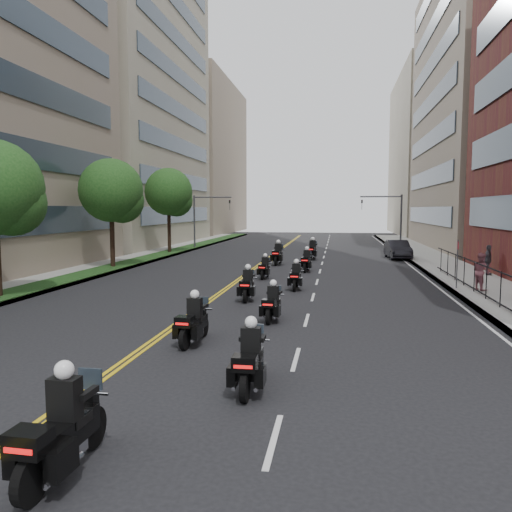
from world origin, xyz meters
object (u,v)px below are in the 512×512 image
at_px(parked_sedan, 398,249).
at_px(pedestrian_c, 488,260).
at_px(motorcycle_3, 272,305).
at_px(motorcycle_8, 278,255).
at_px(motorcycle_0, 61,432).
at_px(motorcycle_6, 265,269).
at_px(motorcycle_9, 312,251).
at_px(pedestrian_b, 481,272).
at_px(motorcycle_2, 193,323).
at_px(motorcycle_4, 248,286).
at_px(motorcycle_1, 250,362).
at_px(motorcycle_7, 307,262).
at_px(motorcycle_5, 296,278).

xyz_separation_m(parked_sedan, pedestrian_c, (4.10, -11.02, 0.30)).
distance_m(motorcycle_3, motorcycle_8, 18.96).
bearing_deg(pedestrian_c, motorcycle_8, 92.35).
xyz_separation_m(motorcycle_0, motorcycle_3, (1.89, 11.44, -0.11)).
height_order(parked_sedan, pedestrian_c, pedestrian_c).
bearing_deg(motorcycle_6, pedestrian_c, 14.79).
relative_size(motorcycle_9, pedestrian_b, 1.36).
bearing_deg(motorcycle_2, motorcycle_0, -84.19).
xyz_separation_m(motorcycle_0, motorcycle_8, (-0.13, 30.30, 0.02)).
xyz_separation_m(motorcycle_4, motorcycle_9, (2.06, 18.86, 0.09)).
distance_m(motorcycle_1, parked_sedan, 33.02).
distance_m(motorcycle_0, motorcycle_9, 34.41).
height_order(motorcycle_1, motorcycle_6, motorcycle_1).
distance_m(motorcycle_8, parked_sedan, 11.29).
relative_size(motorcycle_2, motorcycle_3, 1.09).
xyz_separation_m(motorcycle_2, motorcycle_3, (2.03, 3.58, -0.05)).
xyz_separation_m(motorcycle_2, motorcycle_6, (0.11, 14.88, -0.07)).
height_order(motorcycle_4, motorcycle_9, motorcycle_9).
bearing_deg(motorcycle_6, parked_sedan, 59.14).
distance_m(parked_sedan, pedestrian_b, 17.31).
bearing_deg(motorcycle_7, motorcycle_0, -89.76).
height_order(motorcycle_6, motorcycle_7, motorcycle_7).
bearing_deg(parked_sedan, motorcycle_4, -117.40).
bearing_deg(motorcycle_6, motorcycle_4, -84.48).
relative_size(motorcycle_4, motorcycle_7, 0.99).
xyz_separation_m(motorcycle_5, pedestrian_c, (11.29, 6.52, 0.44)).
xyz_separation_m(parked_sedan, pedestrian_b, (2.03, -17.19, 0.31)).
relative_size(motorcycle_0, pedestrian_c, 1.34).
distance_m(motorcycle_8, pedestrian_c, 14.44).
distance_m(motorcycle_0, motorcycle_7, 26.60).
bearing_deg(motorcycle_5, pedestrian_c, 31.10).
xyz_separation_m(motorcycle_4, pedestrian_b, (11.18, 3.77, 0.43)).
distance_m(motorcycle_1, motorcycle_9, 30.15).
bearing_deg(motorcycle_5, motorcycle_0, -95.46).
xyz_separation_m(motorcycle_4, pedestrian_c, (13.25, 9.94, 0.42)).
bearing_deg(motorcycle_5, motorcycle_7, 90.36).
relative_size(motorcycle_5, pedestrian_c, 1.17).
relative_size(motorcycle_1, motorcycle_6, 1.14).
height_order(motorcycle_0, motorcycle_4, motorcycle_0).
height_order(motorcycle_8, pedestrian_c, pedestrian_c).
height_order(motorcycle_7, motorcycle_8, motorcycle_8).
distance_m(motorcycle_4, motorcycle_7, 11.23).
relative_size(motorcycle_0, motorcycle_2, 1.09).
xyz_separation_m(motorcycle_2, motorcycle_8, (0.02, 22.44, 0.07)).
xyz_separation_m(motorcycle_3, motorcycle_8, (-2.02, 18.86, 0.13)).
relative_size(motorcycle_0, motorcycle_8, 0.98).
xyz_separation_m(motorcycle_8, pedestrian_c, (13.58, -4.89, 0.34)).
bearing_deg(motorcycle_9, pedestrian_c, -32.09).
relative_size(motorcycle_3, pedestrian_c, 1.13).
xyz_separation_m(motorcycle_1, motorcycle_7, (-0.03, 22.33, -0.02)).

